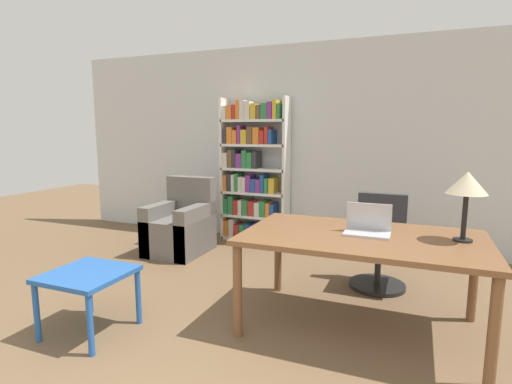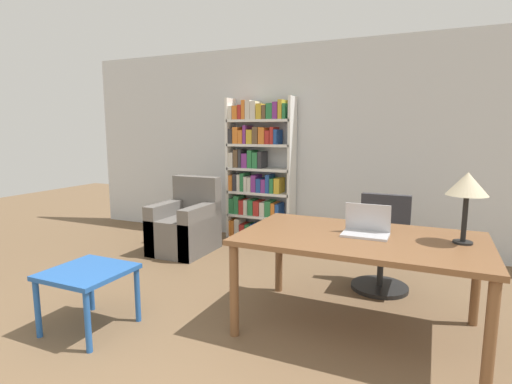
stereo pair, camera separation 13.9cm
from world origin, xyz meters
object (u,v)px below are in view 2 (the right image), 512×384
object	(u,v)px
desk	(360,246)
armchair	(186,227)
side_table_blue	(88,278)
table_lamp	(467,186)
laptop	(366,228)
office_chair	(382,247)
bookshelf	(257,173)

from	to	relation	value
desk	armchair	distance (m)	2.72
side_table_blue	table_lamp	bearing A→B (deg)	19.90
laptop	table_lamp	world-z (taller)	table_lamp
laptop	armchair	world-z (taller)	laptop
desk	side_table_blue	xyz separation A→B (m)	(-1.93, -0.85, -0.27)
office_chair	side_table_blue	distance (m)	2.71
table_lamp	armchair	bearing A→B (deg)	160.62
table_lamp	armchair	distance (m)	3.41
laptop	table_lamp	size ratio (longest dim) A/B	0.67
desk	bookshelf	world-z (taller)	bookshelf
side_table_blue	office_chair	bearing A→B (deg)	42.84
table_lamp	office_chair	bearing A→B (deg)	125.88
laptop	side_table_blue	size ratio (longest dim) A/B	0.59
table_lamp	side_table_blue	bearing A→B (deg)	-160.10
office_chair	side_table_blue	bearing A→B (deg)	-137.16
desk	table_lamp	size ratio (longest dim) A/B	3.54
bookshelf	desk	bearing A→B (deg)	-49.11
office_chair	bookshelf	world-z (taller)	bookshelf
desk	office_chair	xyz separation A→B (m)	(0.06, 0.99, -0.28)
laptop	office_chair	bearing A→B (deg)	88.59
laptop	bookshelf	distance (m)	2.73
desk	table_lamp	distance (m)	0.86
desk	laptop	xyz separation A→B (m)	(0.03, 0.05, 0.13)
desk	side_table_blue	distance (m)	2.13
laptop	side_table_blue	distance (m)	2.19
laptop	table_lamp	distance (m)	0.76
desk	side_table_blue	bearing A→B (deg)	-156.19
office_chair	bookshelf	bearing A→B (deg)	149.67
bookshelf	armchair	bearing A→B (deg)	-125.33
desk	table_lamp	world-z (taller)	table_lamp
laptop	bookshelf	xyz separation A→B (m)	(-1.83, 2.02, 0.14)
laptop	armchair	bearing A→B (deg)	154.88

